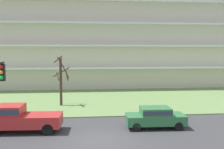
{
  "coord_description": "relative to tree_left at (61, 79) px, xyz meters",
  "views": [
    {
      "loc": [
        -0.63,
        -16.29,
        5.83
      ],
      "look_at": [
        1.55,
        6.0,
        3.75
      ],
      "focal_mm": 41.72,
      "sensor_mm": 36.0,
      "label": 1
    }
  ],
  "objects": [
    {
      "name": "tree_left",
      "position": [
        0.0,
        0.0,
        0.0
      ],
      "size": [
        1.81,
        1.81,
        5.3
      ],
      "color": "#423023",
      "rests_on": "ground"
    },
    {
      "name": "apartment_building",
      "position": [
        3.29,
        17.58,
        6.92
      ],
      "size": [
        54.35,
        14.29,
        19.57
      ],
      "color": "beige",
      "rests_on": "ground"
    },
    {
      "name": "grass_lawn_strip",
      "position": [
        3.29,
        2.92,
        -2.82
      ],
      "size": [
        80.0,
        16.0,
        0.08
      ],
      "primitive_type": "cube",
      "color": "#66844C",
      "rests_on": "ground"
    },
    {
      "name": "pickup_red_center_left",
      "position": [
        -2.14,
        -8.57,
        -1.85
      ],
      "size": [
        5.49,
        2.25,
        1.95
      ],
      "rotation": [
        0.0,
        0.0,
        3.09
      ],
      "color": "#B22828",
      "rests_on": "ground"
    },
    {
      "name": "sedan_green_near_left",
      "position": [
        7.77,
        -8.58,
        -1.99
      ],
      "size": [
        4.45,
        1.93,
        1.57
      ],
      "rotation": [
        0.0,
        0.0,
        3.11
      ],
      "color": "#2D6B3D",
      "rests_on": "ground"
    },
    {
      "name": "ground",
      "position": [
        3.29,
        -11.08,
        -2.86
      ],
      "size": [
        160.0,
        160.0,
        0.0
      ],
      "primitive_type": "plane",
      "color": "#38383A"
    }
  ]
}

